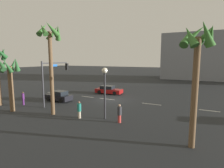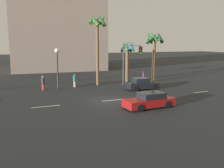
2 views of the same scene
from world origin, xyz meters
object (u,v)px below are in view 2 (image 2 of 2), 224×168
at_px(car_1, 142,84).
at_px(streetlamp, 57,60).
at_px(building_0, 55,11).
at_px(palm_tree_2, 154,44).
at_px(pedestrian_2, 43,83).
at_px(pedestrian_1, 144,77).
at_px(pedestrian_0, 75,80).
at_px(palm_tree_0, 127,53).
at_px(car_0, 149,101).
at_px(palm_tree_1, 98,32).
at_px(traffic_signal, 129,58).

bearing_deg(car_1, streetlamp, 158.46).
bearing_deg(streetlamp, building_0, 79.99).
bearing_deg(palm_tree_2, pedestrian_2, -175.64).
xyz_separation_m(car_1, pedestrian_1, (2.39, 3.88, 0.27)).
bearing_deg(pedestrian_0, palm_tree_0, 10.34).
relative_size(car_0, palm_tree_2, 0.62).
xyz_separation_m(pedestrian_1, palm_tree_1, (-6.41, 1.17, 6.24)).
distance_m(palm_tree_1, building_0, 25.43).
distance_m(car_1, building_0, 32.55).
xyz_separation_m(car_1, traffic_signal, (-0.88, 1.85, 3.19)).
relative_size(pedestrian_0, pedestrian_1, 0.99).
distance_m(car_0, pedestrian_2, 14.39).
bearing_deg(building_0, palm_tree_0, -71.89).
distance_m(pedestrian_2, building_0, 28.94).
bearing_deg(streetlamp, palm_tree_2, 6.23).
relative_size(pedestrian_1, palm_tree_0, 0.28).
bearing_deg(palm_tree_0, car_0, -108.26).
xyz_separation_m(car_1, building_0, (-5.05, 29.91, 11.80)).
relative_size(pedestrian_0, building_0, 0.07).
bearing_deg(streetlamp, car_1, -21.54).
bearing_deg(building_0, car_0, -84.35).
height_order(pedestrian_1, palm_tree_2, palm_tree_2).
distance_m(streetlamp, pedestrian_2, 3.26).
distance_m(car_0, pedestrian_1, 13.36).
bearing_deg(palm_tree_0, pedestrian_1, -61.35).
xyz_separation_m(car_0, palm_tree_0, (4.74, 14.36, 3.64)).
xyz_separation_m(car_0, pedestrian_2, (-7.70, 12.16, 0.27)).
bearing_deg(pedestrian_2, palm_tree_0, 10.06).
relative_size(pedestrian_2, building_0, 0.07).
relative_size(car_1, palm_tree_1, 0.41).
relative_size(car_0, pedestrian_1, 2.69).
relative_size(car_0, traffic_signal, 0.82).
bearing_deg(car_1, car_0, -114.84).
xyz_separation_m(streetlamp, palm_tree_0, (10.69, 2.55, 0.64)).
distance_m(pedestrian_2, palm_tree_1, 9.72).
relative_size(palm_tree_1, palm_tree_2, 1.30).
distance_m(car_1, pedestrian_2, 12.14).
xyz_separation_m(car_0, pedestrian_1, (6.09, 11.88, 0.29)).
bearing_deg(building_0, traffic_signal, -77.94).
distance_m(car_1, palm_tree_1, 9.17).
relative_size(car_1, streetlamp, 0.78).
height_order(streetlamp, pedestrian_1, streetlamp).
bearing_deg(pedestrian_1, building_0, 105.95).
bearing_deg(palm_tree_0, traffic_signal, -113.00).
height_order(pedestrian_1, building_0, building_0).
bearing_deg(pedestrian_0, pedestrian_2, -170.50).
height_order(car_0, pedestrian_2, pedestrian_2).
distance_m(traffic_signal, pedestrian_2, 11.17).
height_order(pedestrian_1, palm_tree_1, palm_tree_1).
height_order(traffic_signal, palm_tree_2, palm_tree_2).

